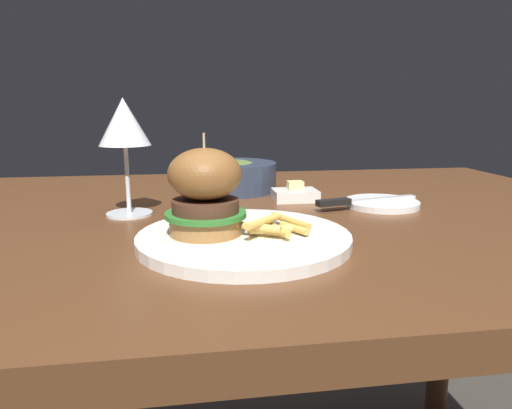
{
  "coord_description": "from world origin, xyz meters",
  "views": [
    {
      "loc": [
        -0.13,
        -0.73,
        0.91
      ],
      "look_at": [
        -0.04,
        -0.15,
        0.78
      ],
      "focal_mm": 32.0,
      "sensor_mm": 36.0,
      "label": 1
    }
  ],
  "objects_px": {
    "table_knife": "(358,201)",
    "main_plate": "(244,238)",
    "wine_glass": "(124,126)",
    "butter_dish": "(295,194)",
    "bread_plate": "(382,204)",
    "soup_bowl": "(231,175)",
    "burger_sandwich": "(205,192)"
  },
  "relations": [
    {
      "from": "bread_plate",
      "to": "table_knife",
      "type": "distance_m",
      "value": 0.05
    },
    {
      "from": "burger_sandwich",
      "to": "table_knife",
      "type": "xyz_separation_m",
      "value": [
        0.26,
        0.16,
        -0.05
      ]
    },
    {
      "from": "burger_sandwich",
      "to": "wine_glass",
      "type": "height_order",
      "value": "wine_glass"
    },
    {
      "from": "table_knife",
      "to": "soup_bowl",
      "type": "bearing_deg",
      "value": 134.49
    },
    {
      "from": "bread_plate",
      "to": "butter_dish",
      "type": "height_order",
      "value": "butter_dish"
    },
    {
      "from": "burger_sandwich",
      "to": "bread_plate",
      "type": "bearing_deg",
      "value": 29.12
    },
    {
      "from": "bread_plate",
      "to": "wine_glass",
      "type": "bearing_deg",
      "value": 179.83
    },
    {
      "from": "table_knife",
      "to": "soup_bowl",
      "type": "relative_size",
      "value": 1.05
    },
    {
      "from": "table_knife",
      "to": "main_plate",
      "type": "bearing_deg",
      "value": -142.05
    },
    {
      "from": "wine_glass",
      "to": "butter_dish",
      "type": "distance_m",
      "value": 0.32
    },
    {
      "from": "bread_plate",
      "to": "soup_bowl",
      "type": "distance_m",
      "value": 0.31
    },
    {
      "from": "wine_glass",
      "to": "table_knife",
      "type": "bearing_deg",
      "value": -1.8
    },
    {
      "from": "bread_plate",
      "to": "butter_dish",
      "type": "bearing_deg",
      "value": 152.45
    },
    {
      "from": "table_knife",
      "to": "soup_bowl",
      "type": "height_order",
      "value": "soup_bowl"
    },
    {
      "from": "burger_sandwich",
      "to": "soup_bowl",
      "type": "height_order",
      "value": "burger_sandwich"
    },
    {
      "from": "butter_dish",
      "to": "table_knife",
      "type": "bearing_deg",
      "value": -42.53
    },
    {
      "from": "table_knife",
      "to": "bread_plate",
      "type": "bearing_deg",
      "value": 12.51
    },
    {
      "from": "table_knife",
      "to": "butter_dish",
      "type": "bearing_deg",
      "value": 137.47
    },
    {
      "from": "main_plate",
      "to": "soup_bowl",
      "type": "relative_size",
      "value": 1.47
    },
    {
      "from": "main_plate",
      "to": "table_knife",
      "type": "relative_size",
      "value": 1.4
    },
    {
      "from": "burger_sandwich",
      "to": "wine_glass",
      "type": "relative_size",
      "value": 0.68
    },
    {
      "from": "bread_plate",
      "to": "soup_bowl",
      "type": "xyz_separation_m",
      "value": [
        -0.24,
        0.19,
        0.03
      ]
    },
    {
      "from": "soup_bowl",
      "to": "bread_plate",
      "type": "bearing_deg",
      "value": -37.77
    },
    {
      "from": "burger_sandwich",
      "to": "main_plate",
      "type": "bearing_deg",
      "value": -6.9
    },
    {
      "from": "main_plate",
      "to": "butter_dish",
      "type": "bearing_deg",
      "value": 63.3
    },
    {
      "from": "wine_glass",
      "to": "butter_dish",
      "type": "bearing_deg",
      "value": 13.75
    },
    {
      "from": "burger_sandwich",
      "to": "bread_plate",
      "type": "distance_m",
      "value": 0.36
    },
    {
      "from": "table_knife",
      "to": "wine_glass",
      "type": "bearing_deg",
      "value": 178.2
    },
    {
      "from": "wine_glass",
      "to": "soup_bowl",
      "type": "height_order",
      "value": "wine_glass"
    },
    {
      "from": "burger_sandwich",
      "to": "table_knife",
      "type": "distance_m",
      "value": 0.31
    },
    {
      "from": "burger_sandwich",
      "to": "wine_glass",
      "type": "xyz_separation_m",
      "value": [
        -0.12,
        0.17,
        0.07
      ]
    },
    {
      "from": "burger_sandwich",
      "to": "bread_plate",
      "type": "xyz_separation_m",
      "value": [
        0.31,
        0.17,
        -0.06
      ]
    }
  ]
}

